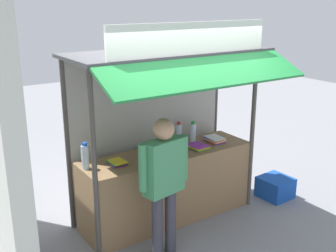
% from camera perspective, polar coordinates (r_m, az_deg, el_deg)
% --- Properties ---
extents(ground_plane, '(20.00, 20.00, 0.00)m').
position_cam_1_polar(ground_plane, '(5.73, 0.00, -12.32)').
color(ground_plane, gray).
extents(stall_counter, '(2.31, 0.66, 0.93)m').
position_cam_1_polar(stall_counter, '(5.52, 0.00, -8.11)').
color(stall_counter, olive).
rests_on(stall_counter, ground).
extents(stall_structure, '(2.51, 1.52, 2.57)m').
position_cam_1_polar(stall_structure, '(5.23, -0.62, 3.21)').
color(stall_structure, '#4C4742').
rests_on(stall_structure, ground).
extents(water_bottle_back_left, '(0.08, 0.08, 0.29)m').
position_cam_1_polar(water_bottle_back_left, '(5.27, -1.03, -2.32)').
color(water_bottle_back_left, silver).
rests_on(water_bottle_back_left, stall_counter).
extents(water_bottle_rear_center, '(0.09, 0.09, 0.32)m').
position_cam_1_polar(water_bottle_rear_center, '(4.87, -11.28, -4.14)').
color(water_bottle_rear_center, silver).
rests_on(water_bottle_rear_center, stall_counter).
extents(water_bottle_mid_right, '(0.08, 0.08, 0.28)m').
position_cam_1_polar(water_bottle_mid_right, '(5.69, 1.48, -0.88)').
color(water_bottle_mid_right, silver).
rests_on(water_bottle_mid_right, stall_counter).
extents(water_bottle_center, '(0.08, 0.08, 0.29)m').
position_cam_1_polar(water_bottle_center, '(5.68, 3.43, -0.87)').
color(water_bottle_center, silver).
rests_on(water_bottle_center, stall_counter).
extents(magazine_stack_mid_left, '(0.23, 0.29, 0.07)m').
position_cam_1_polar(magazine_stack_mid_left, '(5.74, 6.40, -1.82)').
color(magazine_stack_mid_left, blue).
rests_on(magazine_stack_mid_left, stall_counter).
extents(magazine_stack_far_left, '(0.19, 0.25, 0.07)m').
position_cam_1_polar(magazine_stack_far_left, '(4.97, -2.42, -4.81)').
color(magazine_stack_far_left, yellow).
rests_on(magazine_stack_far_left, stall_counter).
extents(magazine_stack_far_right, '(0.19, 0.25, 0.04)m').
position_cam_1_polar(magazine_stack_far_right, '(4.99, -7.00, -4.97)').
color(magazine_stack_far_right, purple).
rests_on(magazine_stack_far_right, stall_counter).
extents(magazine_stack_back_right, '(0.24, 0.28, 0.04)m').
position_cam_1_polar(magazine_stack_back_right, '(5.49, 4.15, -2.83)').
color(magazine_stack_back_right, green).
rests_on(magazine_stack_back_right, stall_counter).
extents(banana_bunch_rightmost, '(0.11, 0.11, 0.26)m').
position_cam_1_polar(banana_bunch_rightmost, '(4.34, -4.86, 5.15)').
color(banana_bunch_rightmost, '#332D23').
extents(banana_bunch_inner_right, '(0.10, 0.10, 0.27)m').
position_cam_1_polar(banana_bunch_inner_right, '(4.95, 6.25, 6.33)').
color(banana_bunch_inner_right, '#332D23').
extents(banana_bunch_leftmost, '(0.09, 0.09, 0.24)m').
position_cam_1_polar(banana_bunch_leftmost, '(5.36, 11.41, 7.18)').
color(banana_bunch_leftmost, '#332D23').
extents(banana_bunch_inner_left, '(0.09, 0.10, 0.24)m').
position_cam_1_polar(banana_bunch_inner_left, '(4.61, 0.79, 5.96)').
color(banana_bunch_inner_left, '#332D23').
extents(vendor_person, '(0.61, 0.27, 1.62)m').
position_cam_1_polar(vendor_person, '(4.53, -0.58, -6.82)').
color(vendor_person, '#383842').
rests_on(vendor_person, ground).
extents(plastic_crate, '(0.45, 0.45, 0.30)m').
position_cam_1_polar(plastic_crate, '(6.39, 14.49, -8.14)').
color(plastic_crate, '#194CB2').
rests_on(plastic_crate, ground).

